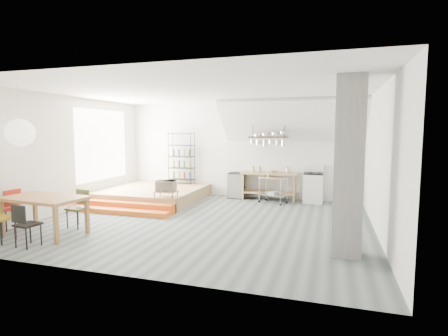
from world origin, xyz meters
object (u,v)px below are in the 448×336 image
(stove, at_px, (313,187))
(dining_table, at_px, (44,201))
(rolling_cart, at_px, (273,186))
(mini_fridge, at_px, (237,185))

(stove, distance_m, dining_table, 7.52)
(stove, bearing_deg, rolling_cart, -159.05)
(dining_table, distance_m, rolling_cart, 6.37)
(stove, relative_size, mini_fridge, 1.37)
(stove, xyz_separation_m, mini_fridge, (-2.50, 0.04, -0.05))
(rolling_cart, height_order, mini_fridge, mini_fridge)
(rolling_cart, distance_m, mini_fridge, 1.40)
(stove, height_order, dining_table, stove)
(dining_table, height_order, mini_fridge, mini_fridge)
(rolling_cart, bearing_deg, mini_fridge, -179.37)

